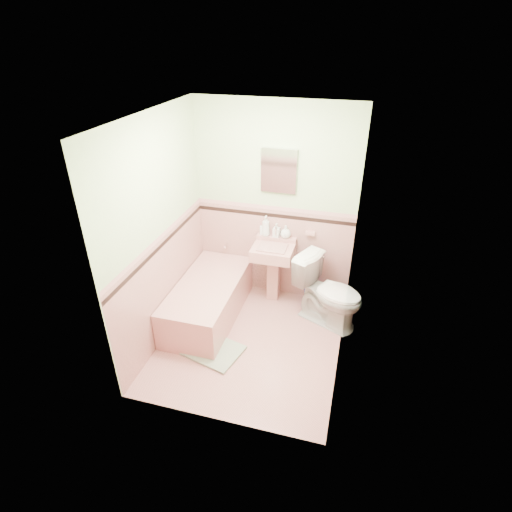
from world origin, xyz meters
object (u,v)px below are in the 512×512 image
(bathtub, at_px, (208,301))
(soap_bottle_right, at_px, (286,232))
(bucket, at_px, (312,293))
(shoe, at_px, (208,349))
(sink, at_px, (272,274))
(toilet, at_px, (329,293))
(soap_bottle_left, at_px, (266,226))
(medicine_cabinet, at_px, (279,171))
(soap_bottle_mid, at_px, (276,230))

(bathtub, distance_m, soap_bottle_right, 1.28)
(bathtub, distance_m, bucket, 1.37)
(shoe, bearing_deg, sink, 91.83)
(bathtub, distance_m, toilet, 1.47)
(sink, bearing_deg, soap_bottle_right, 57.28)
(bathtub, xyz_separation_m, soap_bottle_right, (0.80, 0.71, 0.71))
(bathtub, bearing_deg, shoe, -69.94)
(bathtub, height_order, soap_bottle_right, soap_bottle_right)
(bathtub, relative_size, soap_bottle_left, 5.68)
(medicine_cabinet, bearing_deg, bucket, -7.49)
(soap_bottle_left, xyz_separation_m, soap_bottle_right, (0.26, 0.00, -0.05))
(sink, distance_m, shoe, 1.30)
(soap_bottle_right, relative_size, toilet, 0.20)
(sink, xyz_separation_m, toilet, (0.75, -0.24, 0.02))
(soap_bottle_right, bearing_deg, soap_bottle_mid, 180.00)
(soap_bottle_right, bearing_deg, bathtub, -138.26)
(sink, xyz_separation_m, bucket, (0.51, 0.14, -0.29))
(medicine_cabinet, relative_size, shoe, 3.83)
(soap_bottle_left, xyz_separation_m, toilet, (0.89, -0.42, -0.57))
(sink, height_order, medicine_cabinet, medicine_cabinet)
(sink, xyz_separation_m, soap_bottle_mid, (-0.00, 0.18, 0.54))
(soap_bottle_left, xyz_separation_m, shoe, (-0.31, -1.35, -0.93))
(medicine_cabinet, bearing_deg, soap_bottle_mid, -93.19)
(soap_bottle_left, height_order, bucket, soap_bottle_left)
(sink, height_order, shoe, sink)
(soap_bottle_mid, bearing_deg, soap_bottle_right, 0.00)
(bathtub, relative_size, medicine_cabinet, 2.84)
(medicine_cabinet, distance_m, toilet, 1.55)
(soap_bottle_mid, bearing_deg, toilet, -29.39)
(toilet, bearing_deg, soap_bottle_right, 80.78)
(soap_bottle_left, distance_m, toilet, 1.14)
(soap_bottle_left, relative_size, soap_bottle_mid, 1.48)
(shoe, bearing_deg, bucket, 76.75)
(medicine_cabinet, height_order, soap_bottle_left, medicine_cabinet)
(toilet, xyz_separation_m, bucket, (-0.25, 0.39, -0.31))
(sink, xyz_separation_m, soap_bottle_left, (-0.14, 0.18, 0.59))
(bucket, bearing_deg, soap_bottle_right, 174.64)
(soap_bottle_right, xyz_separation_m, shoe, (-0.56, -1.35, -0.88))
(sink, bearing_deg, shoe, -110.97)
(soap_bottle_left, relative_size, shoe, 1.92)
(sink, relative_size, bucket, 3.55)
(medicine_cabinet, distance_m, soap_bottle_right, 0.77)
(soap_bottle_left, height_order, soap_bottle_right, soap_bottle_left)
(soap_bottle_right, distance_m, bucket, 0.91)
(shoe, bearing_deg, soap_bottle_left, 99.95)
(sink, xyz_separation_m, medicine_cabinet, (0.00, 0.21, 1.30))
(soap_bottle_left, bearing_deg, soap_bottle_mid, 0.00)
(bathtub, height_order, soap_bottle_mid, soap_bottle_mid)
(soap_bottle_left, bearing_deg, soap_bottle_right, 0.00)
(bucket, xyz_separation_m, shoe, (-0.95, -1.31, -0.06))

